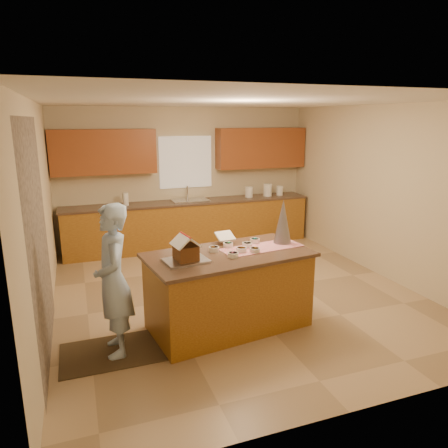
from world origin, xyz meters
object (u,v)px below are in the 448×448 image
Objects in this scene: island_base at (229,292)px; boy at (113,281)px; tinsel_tree at (283,222)px; gingerbread_house at (186,250)px.

island_base is 1.12× the size of boy.
gingerbread_house is (-1.34, -0.29, -0.15)m from tinsel_tree.
island_base is 3.27× the size of tinsel_tree.
boy reaches higher than island_base.
island_base is 0.84m from gingerbread_house.
tinsel_tree reaches higher than island_base.
gingerbread_house is (-0.55, -0.13, 0.62)m from island_base.
island_base is at bearing 95.53° from boy.
tinsel_tree is 0.34× the size of boy.
gingerbread_house is at bearing 90.55° from boy.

